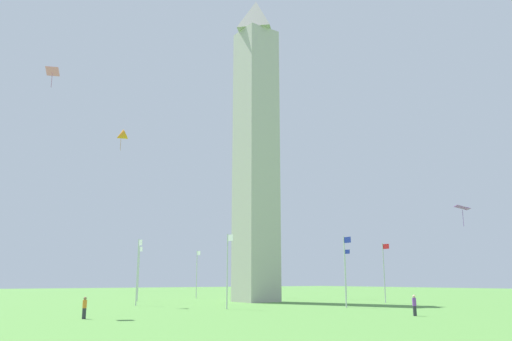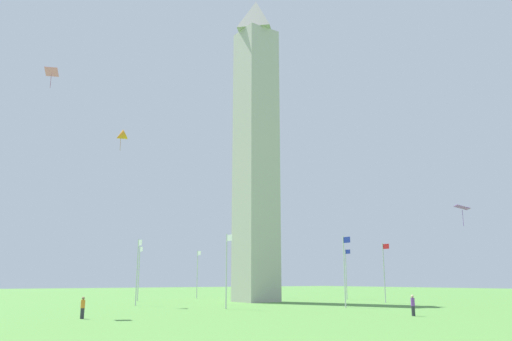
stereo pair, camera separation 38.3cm
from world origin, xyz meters
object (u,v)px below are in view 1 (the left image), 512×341
Objects in this scene: obelisk_monument at (256,142)px; flagpole_e at (346,271)px; kite_purple_diamond at (462,208)px; kite_orange_delta at (121,136)px; kite_pink_diamond at (52,72)px; flagpole_w at (138,269)px; flagpole_nw at (228,267)px; flagpole_sw at (139,271)px; flagpole_n at (345,268)px; flagpole_se at (274,272)px; flagpole_ne at (384,270)px; person_orange_shirt at (84,308)px; person_purple_shirt at (414,305)px; flagpole_s at (197,272)px.

flagpole_e is (0.06, 16.95, -18.12)m from obelisk_monument.
kite_orange_delta is at bearing -127.68° from kite_purple_diamond.
flagpole_w is at bearing 123.24° from kite_pink_diamond.
kite_orange_delta is (-13.53, -7.36, 16.10)m from flagpole_nw.
flagpole_sw is 20.55m from kite_orange_delta.
flagpole_sw is 12.97m from flagpole_w.
flagpole_n is 31.31m from flagpole_se.
flagpole_sw is at bearing -135.00° from flagpole_ne.
kite_purple_diamond is (23.33, 29.81, 6.85)m from flagpole_w.
kite_orange_delta reaches higher than flagpole_n.
flagpole_se is 49.31m from person_orange_shirt.
kite_pink_diamond is at bearing -109.01° from kite_purple_diamond.
obelisk_monument is 5.85× the size of flagpole_n.
person_purple_shirt reaches higher than person_orange_shirt.
flagpole_nw is 3.17× the size of kite_purple_diamond.
flagpole_s is (-33.89, 0.00, 0.00)m from flagpole_n.
flagpole_ne is at bearing 45.00° from flagpole_sw.
flagpole_se is at bearing 116.07° from kite_pink_diamond.
flagpole_n is 12.97m from flagpole_nw.
kite_purple_diamond reaches higher than person_orange_shirt.
flagpole_sw is at bearing -90.00° from flagpole_se.
flagpole_e is at bearing 90.00° from flagpole_w.
flagpole_se is at bearing -44.62° from person_purple_shirt.
person_orange_shirt is at bearing -32.75° from flagpole_w.
flagpole_nw is 4.52× the size of person_purple_shirt.
flagpole_w is 12.97m from flagpole_nw.
kite_orange_delta is (-30.83, -14.87, 19.46)m from person_purple_shirt.
flagpole_nw is (-0.00, -23.97, 0.00)m from flagpole_ne.
flagpole_sw is at bearing 180.00° from flagpole_nw.
flagpole_sw is at bearing -144.87° from kite_purple_diamond.
obelisk_monument is at bearing 90.21° from flagpole_w.
person_orange_shirt is 0.85× the size of kite_pink_diamond.
kite_purple_diamond is at bearing 35.13° from flagpole_sw.
flagpole_n and flagpole_s have the same top height.
flagpole_nw is 4.64× the size of person_orange_shirt.
flagpole_n reaches higher than person_orange_shirt.
person_purple_shirt is 0.70× the size of kite_purple_diamond.
flagpole_n is 31.23m from kite_orange_delta.
flagpole_n is at bearing 0.00° from obelisk_monument.
flagpole_s is 43.96m from person_orange_shirt.
kite_orange_delta is at bearing 2.87° from person_purple_shirt.
flagpole_se is at bearing 112.50° from flagpole_w.
obelisk_monument reaches higher than flagpole_sw.
flagpole_e is 4.52× the size of person_purple_shirt.
flagpole_e is 33.89m from flagpole_w.
kite_pink_diamond is (-20.72, -25.54, 21.73)m from person_purple_shirt.
flagpole_s is at bearing -162.29° from kite_purple_diamond.
kite_orange_delta is (10.44, -31.33, 16.10)m from flagpole_se.
flagpole_e is (-16.95, 16.95, 0.00)m from flagpole_n.
obelisk_monument is 5.85× the size of flagpole_nw.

